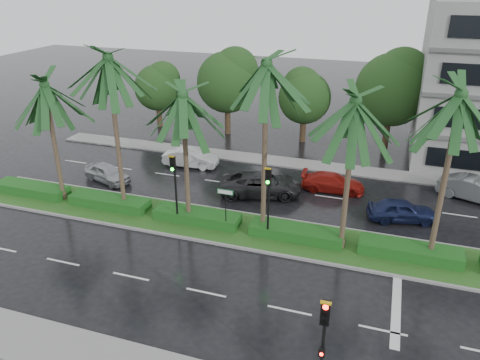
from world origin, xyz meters
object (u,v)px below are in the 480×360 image
(car_darkgrey, at_px, (261,184))
(car_red, at_px, (333,182))
(street_sign, at_px, (225,200))
(car_blue, at_px, (401,210))
(car_grey, at_px, (475,189))
(car_white, at_px, (190,158))
(signal_near, at_px, (322,347))
(car_silver, at_px, (107,173))
(signal_median_left, at_px, (174,180))

(car_darkgrey, bearing_deg, car_red, -80.65)
(street_sign, xyz_separation_m, car_blue, (9.50, 4.70, -1.45))
(car_red, relative_size, car_grey, 0.93)
(car_white, xyz_separation_m, car_blue, (15.50, -3.87, -0.01))
(car_darkgrey, bearing_deg, car_grey, -91.07)
(signal_near, height_order, car_silver, signal_near)
(car_blue, bearing_deg, car_red, 43.57)
(car_white, bearing_deg, signal_median_left, -165.10)
(street_sign, xyz_separation_m, car_silver, (-10.50, 4.12, -1.48))
(car_white, relative_size, car_blue, 1.05)
(car_white, distance_m, car_grey, 20.01)
(car_silver, bearing_deg, car_blue, -69.68)
(car_grey, bearing_deg, signal_median_left, 137.95)
(car_white, xyz_separation_m, car_darkgrey, (6.50, -3.12, 0.07))
(car_silver, height_order, car_blue, car_blue)
(car_red, bearing_deg, signal_near, -176.08)
(street_sign, xyz_separation_m, car_darkgrey, (0.50, 5.45, -1.36))
(signal_near, height_order, street_sign, signal_near)
(signal_near, distance_m, car_blue, 14.89)
(signal_near, xyz_separation_m, street_sign, (-7.00, 9.87, -0.38))
(street_sign, bearing_deg, car_red, 56.68)
(car_white, height_order, car_darkgrey, car_darkgrey)
(car_silver, relative_size, car_red, 0.89)
(signal_near, relative_size, car_white, 1.05)
(car_red, bearing_deg, signal_median_left, 131.63)
(signal_near, relative_size, car_darkgrey, 0.80)
(signal_median_left, relative_size, car_darkgrey, 0.80)
(car_darkgrey, distance_m, car_blue, 9.03)
(signal_median_left, distance_m, car_darkgrey, 7.00)
(car_darkgrey, height_order, car_red, car_darkgrey)
(signal_near, height_order, signal_median_left, signal_median_left)
(car_white, relative_size, car_darkgrey, 0.76)
(car_silver, bearing_deg, street_sign, -92.77)
(street_sign, relative_size, car_darkgrey, 0.47)
(signal_near, xyz_separation_m, car_darkgrey, (-6.50, 15.32, -1.74))
(car_silver, relative_size, car_grey, 0.83)
(signal_median_left, bearing_deg, car_grey, 28.67)
(signal_near, relative_size, car_red, 1.03)
(car_silver, relative_size, car_white, 0.90)
(car_silver, xyz_separation_m, car_blue, (20.00, 0.57, 0.03))
(street_sign, distance_m, car_grey, 16.76)
(signal_median_left, xyz_separation_m, car_grey, (17.00, 9.30, -2.25))
(car_white, bearing_deg, car_darkgrey, -119.67)
(car_blue, bearing_deg, car_white, 62.42)
(car_white, bearing_deg, signal_near, -148.84)
(street_sign, bearing_deg, car_darkgrey, 84.76)
(signal_median_left, distance_m, car_red, 11.42)
(car_blue, height_order, car_grey, car_grey)
(car_white, bearing_deg, street_sign, -149.03)
(signal_near, xyz_separation_m, car_grey, (7.00, 18.98, -1.75))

